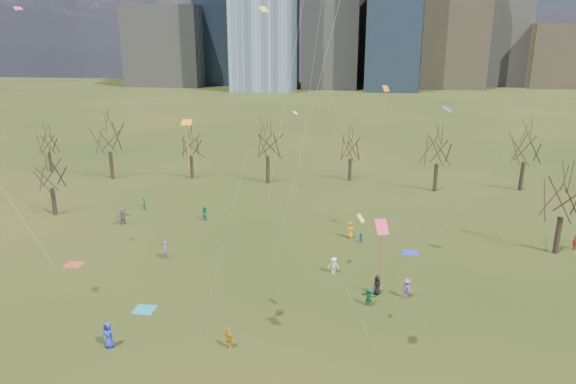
# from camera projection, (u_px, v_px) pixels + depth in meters

# --- Properties ---
(ground) EXTENTS (500.00, 500.00, 0.00)m
(ground) POSITION_uv_depth(u_px,v_px,m) (265.00, 330.00, 37.39)
(ground) COLOR black
(ground) RESTS_ON ground
(bare_tree_row) EXTENTS (113.04, 29.80, 9.50)m
(bare_tree_row) POSITION_uv_depth(u_px,v_px,m) (313.00, 147.00, 71.04)
(bare_tree_row) COLOR black
(bare_tree_row) RESTS_ON ground
(blanket_teal) EXTENTS (1.60, 1.50, 0.03)m
(blanket_teal) POSITION_uv_depth(u_px,v_px,m) (144.00, 310.00, 40.17)
(blanket_teal) COLOR teal
(blanket_teal) RESTS_ON ground
(blanket_navy) EXTENTS (1.60, 1.50, 0.03)m
(blanket_navy) POSITION_uv_depth(u_px,v_px,m) (410.00, 253.00, 51.01)
(blanket_navy) COLOR #2530AE
(blanket_navy) RESTS_ON ground
(blanket_crimson) EXTENTS (1.60, 1.50, 0.03)m
(blanket_crimson) POSITION_uv_depth(u_px,v_px,m) (74.00, 265.00, 48.25)
(blanket_crimson) COLOR #B84124
(blanket_crimson) RESTS_ON ground
(person_0) EXTENTS (1.07, 0.85, 1.90)m
(person_0) POSITION_uv_depth(u_px,v_px,m) (108.00, 335.00, 35.02)
(person_0) COLOR #2631A7
(person_0) RESTS_ON ground
(person_4) EXTENTS (0.95, 0.78, 1.52)m
(person_4) POSITION_uv_depth(u_px,v_px,m) (229.00, 338.00, 34.94)
(person_4) COLOR gold
(person_4) RESTS_ON ground
(person_5) EXTENTS (1.51, 0.89, 1.55)m
(person_5) POSITION_uv_depth(u_px,v_px,m) (369.00, 297.00, 40.64)
(person_5) COLOR #1C7E45
(person_5) RESTS_ON ground
(person_6) EXTENTS (0.96, 0.98, 1.70)m
(person_6) POSITION_uv_depth(u_px,v_px,m) (377.00, 285.00, 42.40)
(person_6) COLOR black
(person_6) RESTS_ON ground
(person_7) EXTENTS (0.57, 0.73, 1.76)m
(person_7) POSITION_uv_depth(u_px,v_px,m) (165.00, 250.00, 49.46)
(person_7) COLOR #8F53A6
(person_7) RESTS_ON ground
(person_8) EXTENTS (0.65, 0.64, 1.06)m
(person_8) POSITION_uv_depth(u_px,v_px,m) (361.00, 238.00, 53.47)
(person_8) COLOR #235099
(person_8) RESTS_ON ground
(person_9) EXTENTS (1.04, 0.64, 1.54)m
(person_9) POSITION_uv_depth(u_px,v_px,m) (334.00, 265.00, 46.33)
(person_9) COLOR white
(person_9) RESTS_ON ground
(person_10) EXTENTS (0.92, 0.71, 1.46)m
(person_10) POSITION_uv_depth(u_px,v_px,m) (575.00, 242.00, 51.72)
(person_10) COLOR #A43117
(person_10) RESTS_ON ground
(person_11) EXTENTS (1.65, 1.66, 1.91)m
(person_11) POSITION_uv_depth(u_px,v_px,m) (123.00, 216.00, 58.72)
(person_11) COLOR slate
(person_11) RESTS_ON ground
(person_12) EXTENTS (0.94, 1.05, 1.80)m
(person_12) POSITION_uv_depth(u_px,v_px,m) (350.00, 230.00, 54.67)
(person_12) COLOR orange
(person_12) RESTS_ON ground
(person_13) EXTENTS (0.58, 0.69, 1.63)m
(person_13) POSITION_uv_depth(u_px,v_px,m) (144.00, 204.00, 63.82)
(person_13) COLOR #16652F
(person_13) RESTS_ON ground
(person_14) EXTENTS (0.95, 0.85, 1.62)m
(person_14) POSITION_uv_depth(u_px,v_px,m) (205.00, 213.00, 60.28)
(person_14) COLOR #19724C
(person_14) RESTS_ON ground
(person_15) EXTENTS (1.21, 1.21, 1.68)m
(person_15) POSITION_uv_depth(u_px,v_px,m) (407.00, 288.00, 41.86)
(person_15) COLOR #8C4C99
(person_15) RESTS_ON ground
(kites_airborne) EXTENTS (69.43, 48.38, 35.93)m
(kites_airborne) POSITION_uv_depth(u_px,v_px,m) (335.00, 124.00, 43.45)
(kites_airborne) COLOR #FF9C15
(kites_airborne) RESTS_ON ground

